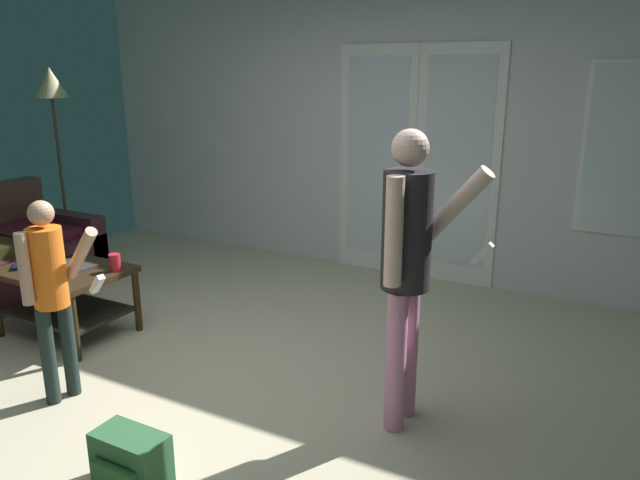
{
  "coord_description": "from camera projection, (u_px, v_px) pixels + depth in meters",
  "views": [
    {
      "loc": [
        2.11,
        -2.45,
        1.84
      ],
      "look_at": [
        0.73,
        0.1,
        1.02
      ],
      "focal_mm": 33.94,
      "sensor_mm": 36.0,
      "label": 1
    }
  ],
  "objects": [
    {
      "name": "ground_plane",
      "position": [
        203.0,
        396.0,
        3.55
      ],
      "size": [
        6.34,
        5.4,
        0.02
      ],
      "primitive_type": "cube",
      "color": "#C1B597"
    },
    {
      "name": "wall_back_with_doors",
      "position": [
        392.0,
        123.0,
        5.39
      ],
      "size": [
        6.34,
        0.09,
        2.84
      ],
      "color": "silver",
      "rests_on": "ground_plane"
    },
    {
      "name": "coffee_table",
      "position": [
        66.0,
        287.0,
        4.28
      ],
      "size": [
        0.87,
        0.62,
        0.49
      ],
      "color": "#302112",
      "rests_on": "ground_plane"
    },
    {
      "name": "person_adult",
      "position": [
        408.0,
        256.0,
        3.03
      ],
      "size": [
        0.52,
        0.42,
        1.57
      ],
      "color": "pink",
      "rests_on": "ground_plane"
    },
    {
      "name": "person_child",
      "position": [
        51.0,
        284.0,
        3.32
      ],
      "size": [
        0.44,
        0.32,
        1.17
      ],
      "color": "#1C2A28",
      "rests_on": "ground_plane"
    },
    {
      "name": "floor_lamp",
      "position": [
        52.0,
        96.0,
        5.74
      ],
      "size": [
        0.31,
        0.31,
        1.86
      ],
      "color": "#3D332C",
      "rests_on": "ground_plane"
    },
    {
      "name": "backpack",
      "position": [
        130.0,
        461.0,
        2.74
      ],
      "size": [
        0.35,
        0.22,
        0.26
      ],
      "color": "#30613A",
      "rests_on": "ground_plane"
    },
    {
      "name": "laptop_closed",
      "position": [
        70.0,
        267.0,
        4.25
      ],
      "size": [
        0.33,
        0.27,
        0.02
      ],
      "primitive_type": "cube",
      "rotation": [
        0.0,
        0.0,
        -0.08
      ],
      "color": "#353232",
      "rests_on": "coffee_table"
    },
    {
      "name": "cup_near_edge",
      "position": [
        115.0,
        262.0,
        4.18
      ],
      "size": [
        0.08,
        0.08,
        0.12
      ],
      "primitive_type": "cylinder",
      "color": "red",
      "rests_on": "coffee_table"
    },
    {
      "name": "tv_remote_black",
      "position": [
        17.0,
        266.0,
        4.26
      ],
      "size": [
        0.16,
        0.16,
        0.02
      ],
      "primitive_type": "cube",
      "rotation": [
        0.0,
        0.0,
        -0.78
      ],
      "color": "black",
      "rests_on": "coffee_table"
    },
    {
      "name": "dvd_remote_slim",
      "position": [
        60.0,
        256.0,
        4.49
      ],
      "size": [
        0.18,
        0.1,
        0.02
      ],
      "primitive_type": "cube",
      "rotation": [
        0.0,
        0.0,
        0.32
      ],
      "color": "black",
      "rests_on": "coffee_table"
    }
  ]
}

